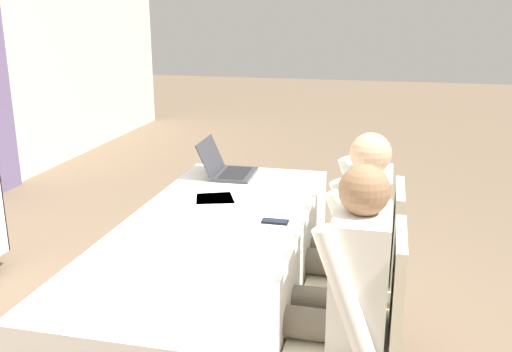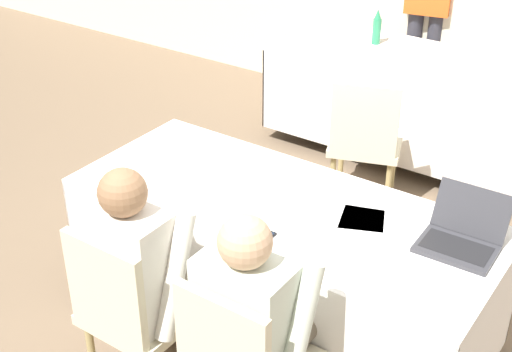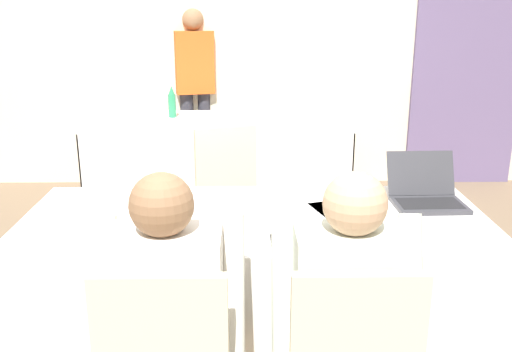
{
  "view_description": "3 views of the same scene",
  "coord_description": "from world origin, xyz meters",
  "px_view_note": "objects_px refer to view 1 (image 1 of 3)",
  "views": [
    {
      "loc": [
        -2.39,
        -0.77,
        1.72
      ],
      "look_at": [
        0.0,
        -0.21,
        0.99
      ],
      "focal_mm": 40.0,
      "sensor_mm": 36.0,
      "label": 1
    },
    {
      "loc": [
        1.49,
        -2.36,
        2.49
      ],
      "look_at": [
        0.0,
        -0.21,
        0.99
      ],
      "focal_mm": 50.0,
      "sensor_mm": 36.0,
      "label": 2
    },
    {
      "loc": [
        -0.03,
        -2.33,
        1.64
      ],
      "look_at": [
        0.0,
        -0.21,
        0.99
      ],
      "focal_mm": 40.0,
      "sensor_mm": 36.0,
      "label": 3
    }
  ],
  "objects_px": {
    "chair_near_left": "(364,322)",
    "person_checkered_shirt": "(340,284)",
    "laptop": "(228,169)",
    "person_white_shirt": "(351,231)",
    "cell_phone": "(275,221)",
    "chair_near_right": "(370,262)"
  },
  "relations": [
    {
      "from": "person_checkered_shirt",
      "to": "chair_near_right",
      "type": "bearing_deg",
      "value": 170.08
    },
    {
      "from": "laptop",
      "to": "person_checkered_shirt",
      "type": "relative_size",
      "value": 0.28
    },
    {
      "from": "cell_phone",
      "to": "person_white_shirt",
      "type": "relative_size",
      "value": 0.11
    },
    {
      "from": "laptop",
      "to": "chair_near_right",
      "type": "bearing_deg",
      "value": -121.14
    },
    {
      "from": "laptop",
      "to": "cell_phone",
      "type": "height_order",
      "value": "laptop"
    },
    {
      "from": "cell_phone",
      "to": "person_white_shirt",
      "type": "bearing_deg",
      "value": -58.51
    },
    {
      "from": "laptop",
      "to": "chair_near_right",
      "type": "xyz_separation_m",
      "value": [
        -0.5,
        -0.88,
        -0.29
      ]
    },
    {
      "from": "cell_phone",
      "to": "chair_near_left",
      "type": "height_order",
      "value": "chair_near_left"
    },
    {
      "from": "laptop",
      "to": "person_white_shirt",
      "type": "bearing_deg",
      "value": -124.29
    },
    {
      "from": "cell_phone",
      "to": "person_checkered_shirt",
      "type": "xyz_separation_m",
      "value": [
        -0.38,
        -0.34,
        -0.1
      ]
    },
    {
      "from": "cell_phone",
      "to": "person_checkered_shirt",
      "type": "bearing_deg",
      "value": -137.73
    },
    {
      "from": "chair_near_left",
      "to": "chair_near_right",
      "type": "distance_m",
      "value": 0.59
    },
    {
      "from": "laptop",
      "to": "chair_near_left",
      "type": "xyz_separation_m",
      "value": [
        -1.09,
        -0.88,
        -0.29
      ]
    },
    {
      "from": "cell_phone",
      "to": "person_white_shirt",
      "type": "xyz_separation_m",
      "value": [
        0.21,
        -0.34,
        -0.1
      ]
    },
    {
      "from": "chair_near_left",
      "to": "person_white_shirt",
      "type": "xyz_separation_m",
      "value": [
        0.59,
        0.1,
        0.16
      ]
    },
    {
      "from": "person_checkered_shirt",
      "to": "person_white_shirt",
      "type": "bearing_deg",
      "value": -180.0
    },
    {
      "from": "laptop",
      "to": "cell_phone",
      "type": "distance_m",
      "value": 0.83
    },
    {
      "from": "chair_near_right",
      "to": "person_checkered_shirt",
      "type": "bearing_deg",
      "value": -9.92
    },
    {
      "from": "cell_phone",
      "to": "person_white_shirt",
      "type": "height_order",
      "value": "person_white_shirt"
    },
    {
      "from": "laptop",
      "to": "chair_near_left",
      "type": "distance_m",
      "value": 1.43
    },
    {
      "from": "chair_near_left",
      "to": "person_checkered_shirt",
      "type": "relative_size",
      "value": 0.77
    },
    {
      "from": "person_checkered_shirt",
      "to": "laptop",
      "type": "bearing_deg",
      "value": -144.49
    }
  ]
}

